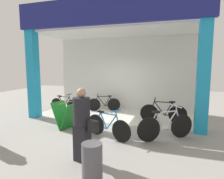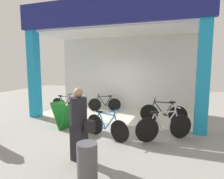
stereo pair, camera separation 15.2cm
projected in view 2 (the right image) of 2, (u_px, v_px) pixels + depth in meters
ground_plane at (106, 124)px, 6.82m from camera, size 20.81×20.81×0.00m
shop_facade at (118, 59)px, 7.78m from camera, size 6.61×2.82×4.27m
bicycle_inside_0 at (163, 113)px, 6.88m from camera, size 1.64×0.45×0.90m
bicycle_inside_1 at (105, 104)px, 8.69m from camera, size 1.39×0.55×0.81m
bicycle_inside_2 at (65, 104)px, 8.60m from camera, size 1.46×0.40×0.81m
bicycle_parked_0 at (106, 126)px, 5.45m from camera, size 1.45×0.61×0.85m
bicycle_parked_1 at (164, 127)px, 5.30m from camera, size 1.43×1.04×0.95m
sandwich_board_sign at (66, 115)px, 6.28m from camera, size 0.92×0.77×0.88m
pedestrian_2 at (79, 124)px, 4.10m from camera, size 0.63×0.44×1.59m
trash_bin at (87, 163)px, 3.35m from camera, size 0.36×0.36×0.74m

